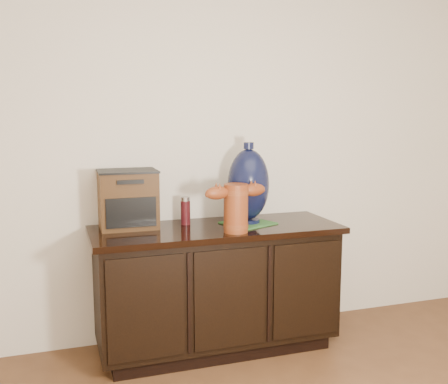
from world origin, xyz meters
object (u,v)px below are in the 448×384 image
object	(u,v)px
tv_radio	(128,199)
terracotta_vessel	(236,205)
lamp_base	(248,185)
spray_can	(185,211)
sideboard	(216,287)

from	to	relation	value
tv_radio	terracotta_vessel	bearing A→B (deg)	-28.65
lamp_base	spray_can	world-z (taller)	lamp_base
spray_can	lamp_base	bearing A→B (deg)	-14.90
terracotta_vessel	spray_can	bearing A→B (deg)	116.01
terracotta_vessel	tv_radio	size ratio (longest dim) A/B	1.14
terracotta_vessel	spray_can	distance (m)	0.37
tv_radio	spray_can	xyz separation A→B (m)	(0.34, -0.02, -0.09)
sideboard	lamp_base	world-z (taller)	lamp_base
terracotta_vessel	tv_radio	distance (m)	0.63
spray_can	tv_radio	bearing A→B (deg)	175.91
spray_can	sideboard	bearing A→B (deg)	-37.23
terracotta_vessel	tv_radio	xyz separation A→B (m)	(-0.55, 0.31, 0.01)
sideboard	lamp_base	xyz separation A→B (m)	(0.21, 0.02, 0.61)
terracotta_vessel	spray_can	xyz separation A→B (m)	(-0.22, 0.29, -0.07)
spray_can	terracotta_vessel	bearing A→B (deg)	-52.91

